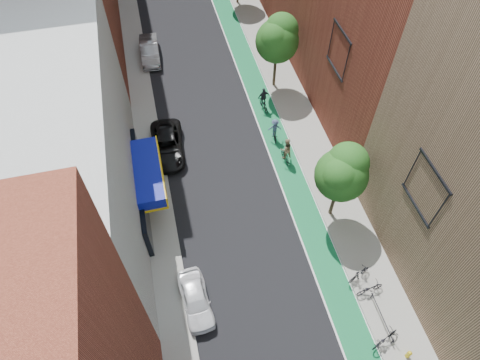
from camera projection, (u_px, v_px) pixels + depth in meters
bike_lane at (251, 74)px, 39.16m from camera, size 2.00×68.00×0.01m
sidewalk_left at (141, 91)px, 37.68m from camera, size 2.00×68.00×0.15m
sidewalk_right at (277, 70)px, 39.46m from camera, size 3.00×68.00×0.15m
building_left_white at (57, 158)px, 25.17m from camera, size 8.00×20.00×12.00m
tree_near at (343, 172)px, 26.26m from camera, size 3.40×3.36×6.42m
tree_mid at (278, 38)px, 34.35m from camera, size 3.55×3.53×6.74m
parked_car_white at (196, 300)px, 25.42m from camera, size 1.88×4.13×1.37m
parked_car_black at (167, 145)px, 32.89m from camera, size 2.82×5.43×1.46m
parked_car_silver at (150, 51)px, 40.04m from camera, size 1.86×4.84×1.57m
cyclist_lane_near at (286, 151)px, 32.10m from camera, size 1.01×1.51×2.24m
cyclist_lane_mid at (264, 101)px, 35.80m from camera, size 1.08×1.72×2.10m
cyclist_lane_far at (275, 130)px, 33.65m from camera, size 1.10×1.61×1.94m
parked_bike_near at (385, 339)px, 24.07m from camera, size 2.03×1.32×1.01m
parked_bike_mid at (359, 274)px, 26.45m from camera, size 1.79×1.08×1.04m
parked_bike_far at (370, 289)px, 25.92m from camera, size 1.83×0.83×0.93m
fire_hydrant at (409, 354)px, 23.67m from camera, size 0.25×0.25×0.71m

